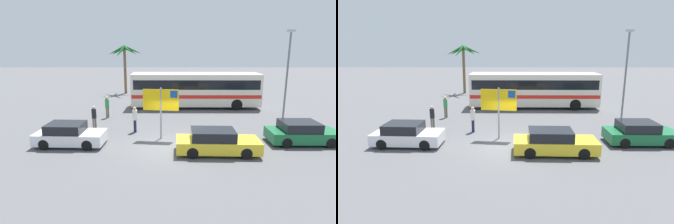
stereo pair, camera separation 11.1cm
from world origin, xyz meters
The scene contains 11 objects.
ground centered at (0.00, 0.00, 0.00)m, with size 120.00×120.00×0.00m, color #565659.
bus_front_coach centered at (2.30, 10.72, 1.78)m, with size 11.69×2.70×3.17m.
ferry_sign centered at (-0.56, 1.55, 2.33)m, with size 2.19×0.29×3.20m.
car_yellow centered at (2.43, -0.94, 0.64)m, with size 4.46×1.80×1.32m.
car_white centered at (-5.88, 0.27, 0.63)m, with size 3.98×1.89×1.32m.
car_green centered at (7.75, 0.74, 0.64)m, with size 4.02×1.88×1.32m.
pedestrian_crossing_lot centered at (-2.39, 2.87, 1.03)m, with size 0.32×0.32×1.73m.
pedestrian_near_sign centered at (-5.26, 3.45, 0.98)m, with size 0.32×0.32×1.66m.
pedestrian_by_bus centered at (-5.06, 6.64, 1.04)m, with size 0.32×0.32×1.76m.
lamp_post_left_side centered at (8.58, 5.64, 3.71)m, with size 0.56×0.20×6.78m.
palm_tree_seaside centered at (-5.44, 18.68, 4.68)m, with size 4.07×3.99×5.71m.
Camera 1 is at (-0.04, -15.28, 5.68)m, focal length 30.17 mm.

